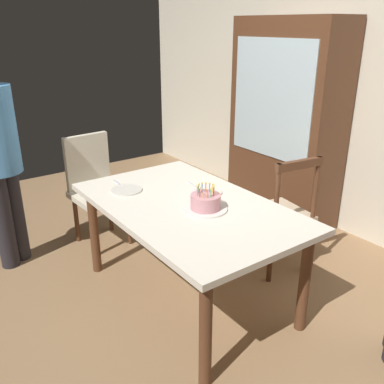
{
  "coord_description": "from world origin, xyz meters",
  "views": [
    {
      "loc": [
        2.08,
        -1.47,
        1.83
      ],
      "look_at": [
        0.05,
        0.0,
        0.83
      ],
      "focal_mm": 39.38,
      "sensor_mm": 36.0,
      "label": 1
    }
  ],
  "objects_px": {
    "dining_table": "(188,215)",
    "china_cabinet": "(286,124)",
    "chair_upholstered": "(95,184)",
    "birthday_cake": "(206,203)",
    "plate_near_celebrant": "(127,190)",
    "chair_spindle_back": "(279,215)",
    "plate_far_side": "(206,192)"
  },
  "relations": [
    {
      "from": "dining_table",
      "to": "china_cabinet",
      "type": "height_order",
      "value": "china_cabinet"
    },
    {
      "from": "chair_upholstered",
      "to": "dining_table",
      "type": "bearing_deg",
      "value": 7.02
    },
    {
      "from": "birthday_cake",
      "to": "plate_near_celebrant",
      "type": "bearing_deg",
      "value": -156.67
    },
    {
      "from": "dining_table",
      "to": "chair_upholstered",
      "type": "relative_size",
      "value": 1.69
    },
    {
      "from": "dining_table",
      "to": "china_cabinet",
      "type": "distance_m",
      "value": 1.69
    },
    {
      "from": "chair_spindle_back",
      "to": "chair_upholstered",
      "type": "height_order",
      "value": "same"
    },
    {
      "from": "chair_spindle_back",
      "to": "china_cabinet",
      "type": "distance_m",
      "value": 1.13
    },
    {
      "from": "plate_near_celebrant",
      "to": "chair_spindle_back",
      "type": "relative_size",
      "value": 0.23
    },
    {
      "from": "dining_table",
      "to": "birthday_cake",
      "type": "relative_size",
      "value": 5.74
    },
    {
      "from": "dining_table",
      "to": "plate_far_side",
      "type": "bearing_deg",
      "value": 110.17
    },
    {
      "from": "dining_table",
      "to": "plate_far_side",
      "type": "height_order",
      "value": "plate_far_side"
    },
    {
      "from": "plate_far_side",
      "to": "chair_spindle_back",
      "type": "relative_size",
      "value": 0.23
    },
    {
      "from": "chair_upholstered",
      "to": "china_cabinet",
      "type": "distance_m",
      "value": 1.86
    },
    {
      "from": "birthday_cake",
      "to": "chair_spindle_back",
      "type": "distance_m",
      "value": 0.83
    },
    {
      "from": "plate_far_side",
      "to": "chair_upholstered",
      "type": "relative_size",
      "value": 0.23
    },
    {
      "from": "plate_far_side",
      "to": "china_cabinet",
      "type": "bearing_deg",
      "value": 110.76
    },
    {
      "from": "birthday_cake",
      "to": "china_cabinet",
      "type": "distance_m",
      "value": 1.7
    },
    {
      "from": "plate_near_celebrant",
      "to": "plate_far_side",
      "type": "height_order",
      "value": "same"
    },
    {
      "from": "chair_upholstered",
      "to": "china_cabinet",
      "type": "height_order",
      "value": "china_cabinet"
    },
    {
      "from": "plate_far_side",
      "to": "china_cabinet",
      "type": "distance_m",
      "value": 1.45
    },
    {
      "from": "chair_upholstered",
      "to": "china_cabinet",
      "type": "relative_size",
      "value": 0.5
    },
    {
      "from": "chair_spindle_back",
      "to": "plate_near_celebrant",
      "type": "bearing_deg",
      "value": -117.61
    },
    {
      "from": "chair_spindle_back",
      "to": "chair_upholstered",
      "type": "distance_m",
      "value": 1.6
    },
    {
      "from": "birthday_cake",
      "to": "plate_near_celebrant",
      "type": "relative_size",
      "value": 1.27
    },
    {
      "from": "dining_table",
      "to": "chair_spindle_back",
      "type": "bearing_deg",
      "value": 83.48
    },
    {
      "from": "dining_table",
      "to": "plate_far_side",
      "type": "relative_size",
      "value": 7.31
    },
    {
      "from": "dining_table",
      "to": "plate_near_celebrant",
      "type": "height_order",
      "value": "plate_near_celebrant"
    },
    {
      "from": "birthday_cake",
      "to": "chair_upholstered",
      "type": "relative_size",
      "value": 0.29
    },
    {
      "from": "plate_far_side",
      "to": "chair_spindle_back",
      "type": "height_order",
      "value": "chair_spindle_back"
    },
    {
      "from": "dining_table",
      "to": "china_cabinet",
      "type": "relative_size",
      "value": 0.85
    },
    {
      "from": "chair_spindle_back",
      "to": "plate_far_side",
      "type": "bearing_deg",
      "value": -106.44
    },
    {
      "from": "chair_spindle_back",
      "to": "chair_upholstered",
      "type": "relative_size",
      "value": 1.0
    }
  ]
}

